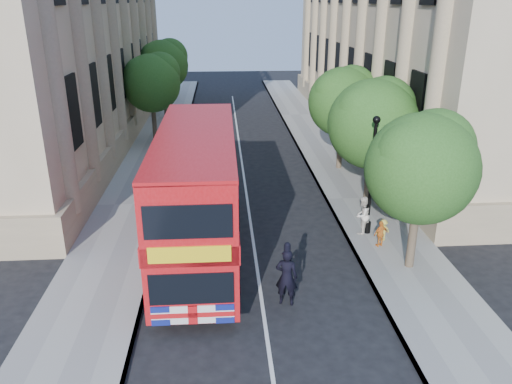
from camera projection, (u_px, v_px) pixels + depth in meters
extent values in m
plane|color=black|center=(265.00, 322.00, 15.94)|extent=(120.00, 120.00, 0.00)
cube|color=gray|center=(359.00, 199.00, 25.59)|extent=(3.50, 80.00, 0.12)
cube|color=gray|center=(133.00, 205.00, 24.84)|extent=(3.50, 80.00, 0.12)
cube|color=tan|center=(427.00, 9.00, 35.93)|extent=(12.00, 38.00, 18.00)
cube|color=tan|center=(35.00, 9.00, 34.12)|extent=(12.00, 38.00, 18.00)
cylinder|color=#473828|center=(413.00, 235.00, 18.59)|extent=(0.32, 0.32, 2.86)
sphere|color=#27541C|center=(421.00, 169.00, 17.65)|extent=(4.00, 4.00, 4.00)
sphere|color=#27541C|center=(435.00, 148.00, 17.83)|extent=(2.80, 2.80, 2.80)
sphere|color=#27541C|center=(412.00, 157.00, 17.15)|extent=(2.60, 2.60, 2.60)
cylinder|color=#473828|center=(368.00, 179.00, 24.15)|extent=(0.32, 0.32, 2.99)
sphere|color=#27541C|center=(373.00, 124.00, 23.17)|extent=(4.20, 4.20, 4.20)
sphere|color=#27541C|center=(384.00, 108.00, 23.34)|extent=(2.94, 2.94, 2.94)
sphere|color=#27541C|center=(365.00, 114.00, 22.66)|extent=(2.73, 2.73, 2.73)
cylinder|color=#473828|center=(340.00, 146.00, 29.75)|extent=(0.32, 0.32, 2.90)
sphere|color=#27541C|center=(343.00, 102.00, 28.80)|extent=(4.00, 4.00, 4.00)
sphere|color=#27541C|center=(352.00, 89.00, 28.97)|extent=(2.80, 2.80, 2.80)
sphere|color=#27541C|center=(336.00, 94.00, 28.29)|extent=(2.60, 2.60, 2.60)
cylinder|color=#473828|center=(154.00, 122.00, 35.47)|extent=(0.32, 0.32, 2.99)
sphere|color=#27541C|center=(151.00, 83.00, 34.49)|extent=(4.00, 4.00, 4.00)
sphere|color=#27541C|center=(160.00, 72.00, 34.66)|extent=(2.80, 2.80, 2.80)
sphere|color=#27541C|center=(143.00, 76.00, 33.99)|extent=(2.60, 2.60, 2.60)
cylinder|color=#473828|center=(165.00, 100.00, 42.89)|extent=(0.32, 0.32, 3.17)
sphere|color=#27541C|center=(163.00, 65.00, 41.85)|extent=(4.20, 4.20, 4.20)
sphere|color=#27541C|center=(170.00, 56.00, 42.00)|extent=(2.94, 2.94, 2.94)
sphere|color=#27541C|center=(156.00, 59.00, 41.33)|extent=(2.73, 2.73, 2.73)
cylinder|color=black|center=(367.00, 227.00, 21.71)|extent=(0.30, 0.30, 0.50)
cylinder|color=black|center=(371.00, 178.00, 20.90)|extent=(0.14, 0.14, 5.00)
sphere|color=black|center=(377.00, 120.00, 20.00)|extent=(0.32, 0.32, 0.32)
cube|color=#B80C11|center=(198.00, 191.00, 19.18)|extent=(2.85, 10.72, 4.45)
cube|color=black|center=(199.00, 215.00, 19.53)|extent=(2.91, 10.04, 1.01)
cube|color=black|center=(196.00, 163.00, 18.76)|extent=(2.91, 10.04, 1.01)
cube|color=yellow|center=(190.00, 254.00, 14.14)|extent=(2.37, 0.09, 0.51)
cylinder|color=black|center=(157.00, 295.00, 16.37)|extent=(0.32, 1.13, 1.13)
cylinder|color=black|center=(234.00, 292.00, 16.53)|extent=(0.32, 1.13, 1.13)
cylinder|color=black|center=(175.00, 208.00, 23.19)|extent=(0.32, 1.13, 1.13)
cylinder|color=black|center=(230.00, 207.00, 23.35)|extent=(0.32, 1.13, 1.13)
cube|color=black|center=(193.00, 172.00, 25.25)|extent=(2.19, 1.97, 2.30)
cube|color=black|center=(192.00, 173.00, 24.29)|extent=(1.97, 0.10, 0.77)
cube|color=black|center=(195.00, 154.00, 27.41)|extent=(2.19, 3.50, 2.73)
cube|color=black|center=(196.00, 180.00, 27.27)|extent=(1.97, 5.25, 0.27)
cylinder|color=black|center=(175.00, 192.00, 25.46)|extent=(0.24, 0.88, 0.88)
cylinder|color=black|center=(214.00, 191.00, 25.59)|extent=(0.24, 0.88, 0.88)
cylinder|color=black|center=(180.00, 170.00, 28.82)|extent=(0.24, 0.88, 0.88)
cylinder|color=black|center=(214.00, 169.00, 28.95)|extent=(0.24, 0.88, 0.88)
imported|color=black|center=(287.00, 277.00, 16.55)|extent=(0.85, 0.67, 2.04)
imported|color=white|center=(362.00, 215.00, 21.45)|extent=(1.03, 1.02, 1.67)
imported|color=orange|center=(381.00, 234.00, 20.39)|extent=(0.70, 0.48, 1.11)
imported|color=gold|center=(383.00, 230.00, 20.90)|extent=(0.69, 0.50, 0.95)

